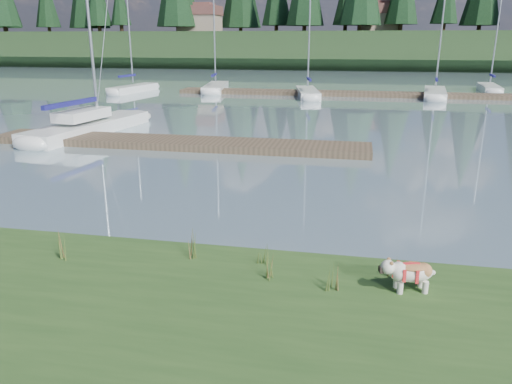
# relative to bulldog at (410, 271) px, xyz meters

# --- Properties ---
(ground) EXTENTS (200.00, 200.00, 0.00)m
(ground) POSITION_rel_bulldog_xyz_m (-4.33, 32.68, -0.69)
(ground) COLOR #7F99A5
(ground) RESTS_ON ground
(ridge) EXTENTS (200.00, 20.00, 5.00)m
(ridge) POSITION_rel_bulldog_xyz_m (-4.33, 75.68, 1.81)
(ridge) COLOR black
(ridge) RESTS_ON ground
(bulldog) EXTENTS (0.92, 0.49, 0.54)m
(bulldog) POSITION_rel_bulldog_xyz_m (0.00, 0.00, 0.00)
(bulldog) COLOR silver
(bulldog) RESTS_ON bank
(sailboat_main) EXTENTS (2.87, 8.93, 12.64)m
(sailboat_main) POSITION_rel_bulldog_xyz_m (-13.31, 14.35, -0.27)
(sailboat_main) COLOR silver
(sailboat_main) RESTS_ON ground
(dock_near) EXTENTS (16.00, 2.00, 0.30)m
(dock_near) POSITION_rel_bulldog_xyz_m (-8.33, 11.68, -0.54)
(dock_near) COLOR #4C3D2C
(dock_near) RESTS_ON ground
(dock_far) EXTENTS (26.00, 2.20, 0.30)m
(dock_far) POSITION_rel_bulldog_xyz_m (-2.33, 32.68, -0.54)
(dock_far) COLOR #4C3D2C
(dock_far) RESTS_ON ground
(sailboat_bg_0) EXTENTS (2.30, 6.62, 9.60)m
(sailboat_bg_0) POSITION_rel_bulldog_xyz_m (-19.34, 32.27, -0.36)
(sailboat_bg_0) COLOR silver
(sailboat_bg_0) RESTS_ON ground
(sailboat_bg_1) EXTENTS (2.73, 7.92, 11.62)m
(sailboat_bg_1) POSITION_rel_bulldog_xyz_m (-13.09, 34.82, -0.36)
(sailboat_bg_1) COLOR silver
(sailboat_bg_1) RESTS_ON ground
(sailboat_bg_2) EXTENTS (2.71, 7.33, 10.89)m
(sailboat_bg_2) POSITION_rel_bulldog_xyz_m (-4.94, 31.88, -0.36)
(sailboat_bg_2) COLOR silver
(sailboat_bg_2) RESTS_ON ground
(sailboat_bg_3) EXTENTS (2.44, 7.87, 11.41)m
(sailboat_bg_3) POSITION_rel_bulldog_xyz_m (4.87, 33.63, -0.36)
(sailboat_bg_3) COLOR silver
(sailboat_bg_3) RESTS_ON ground
(sailboat_bg_4) EXTENTS (1.94, 6.83, 10.07)m
(sailboat_bg_4) POSITION_rel_bulldog_xyz_m (9.86, 38.48, -0.36)
(sailboat_bg_4) COLOR silver
(sailboat_bg_4) RESTS_ON ground
(weed_0) EXTENTS (0.17, 0.14, 0.61)m
(weed_0) POSITION_rel_bulldog_xyz_m (-3.92, 0.51, -0.09)
(weed_0) COLOR #475B23
(weed_0) RESTS_ON bank
(weed_1) EXTENTS (0.17, 0.14, 0.41)m
(weed_1) POSITION_rel_bulldog_xyz_m (-2.54, 0.51, -0.17)
(weed_1) COLOR #475B23
(weed_1) RESTS_ON bank
(weed_2) EXTENTS (0.17, 0.14, 0.59)m
(weed_2) POSITION_rel_bulldog_xyz_m (-1.22, -0.21, -0.09)
(weed_2) COLOR #475B23
(weed_2) RESTS_ON bank
(weed_3) EXTENTS (0.17, 0.14, 0.60)m
(weed_3) POSITION_rel_bulldog_xyz_m (-6.26, -0.03, -0.09)
(weed_3) COLOR #475B23
(weed_3) RESTS_ON bank
(weed_4) EXTENTS (0.17, 0.14, 0.46)m
(weed_4) POSITION_rel_bulldog_xyz_m (-2.33, -0.05, -0.15)
(weed_4) COLOR #475B23
(weed_4) RESTS_ON bank
(weed_5) EXTENTS (0.17, 0.14, 0.49)m
(weed_5) POSITION_rel_bulldog_xyz_m (-0.22, 0.44, -0.13)
(weed_5) COLOR #475B23
(weed_5) RESTS_ON bank
(mud_lip) EXTENTS (60.00, 0.50, 0.14)m
(mud_lip) POSITION_rel_bulldog_xyz_m (-4.33, 1.08, -0.62)
(mud_lip) COLOR #33281C
(mud_lip) RESTS_ON ground
(house_0) EXTENTS (6.30, 5.30, 4.65)m
(house_0) POSITION_rel_bulldog_xyz_m (-26.33, 72.68, 6.62)
(house_0) COLOR gray
(house_0) RESTS_ON ridge
(house_1) EXTENTS (6.30, 5.30, 4.65)m
(house_1) POSITION_rel_bulldog_xyz_m (1.67, 73.68, 6.62)
(house_1) COLOR gray
(house_1) RESTS_ON ridge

